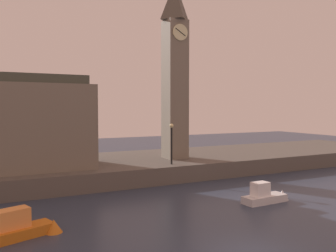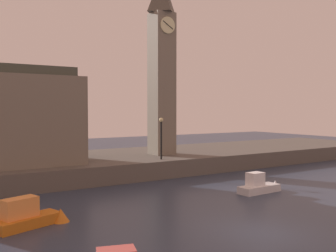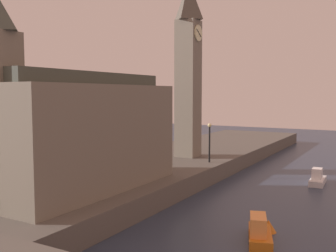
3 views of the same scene
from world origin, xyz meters
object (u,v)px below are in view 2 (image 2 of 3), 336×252
Objects in this scene: streetlamp at (161,133)px; boat_patrol_orange at (33,216)px; boat_ferry_white at (262,186)px; clock_tower at (162,61)px.

streetlamp is 15.62m from boat_patrol_orange.
streetlamp reaches higher than boat_ferry_white.
boat_ferry_white is at bearing -1.70° from boat_patrol_orange.
streetlamp is 10.03m from boat_ferry_white.
clock_tower reaches higher than streetlamp.
clock_tower is at bearing 93.65° from boat_ferry_white.
boat_ferry_white is 0.95× the size of boat_patrol_orange.
clock_tower is 21.27m from boat_patrol_orange.
clock_tower is 4.33× the size of boat_patrol_orange.
clock_tower reaches higher than boat_patrol_orange.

